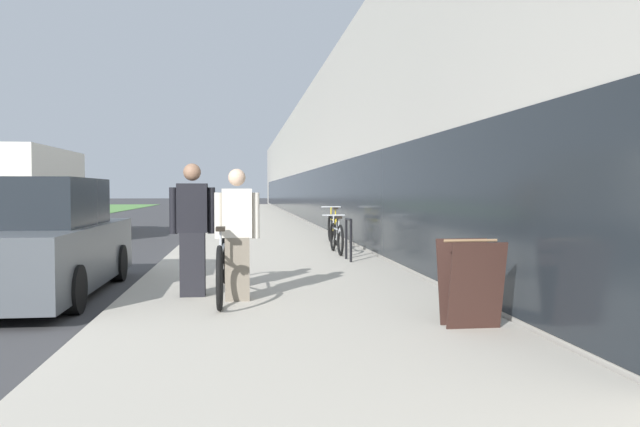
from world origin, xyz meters
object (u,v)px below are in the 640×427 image
tandem_bicycle (222,265)px  bike_rack_hoop (349,235)px  cruiser_bike_middle (334,228)px  moving_truck (28,194)px  parked_sedan_curbside (33,243)px  person_bystander (192,230)px  cruiser_bike_nearest (337,237)px  sandwich_board_sign (470,283)px  person_rider (237,234)px

tandem_bicycle → bike_rack_hoop: (2.36, 3.85, 0.11)m
tandem_bicycle → bike_rack_hoop: bearing=58.5°
bike_rack_hoop → cruiser_bike_middle: cruiser_bike_middle is taller
moving_truck → parked_sedan_curbside: bearing=-71.7°
moving_truck → person_bystander: bearing=-63.3°
tandem_bicycle → moving_truck: bearing=118.1°
person_bystander → moving_truck: moving_truck is taller
cruiser_bike_nearest → moving_truck: size_ratio=0.24×
tandem_bicycle → sandwich_board_sign: tandem_bicycle is taller
cruiser_bike_middle → moving_truck: 9.68m
person_bystander → parked_sedan_curbside: person_bystander is taller
person_rider → parked_sedan_curbside: 3.13m
tandem_bicycle → bike_rack_hoop: size_ratio=3.41×
cruiser_bike_middle → bike_rack_hoop: bearing=-94.0°
sandwich_board_sign → moving_truck: size_ratio=0.13×
cruiser_bike_nearest → parked_sedan_curbside: bearing=-138.5°
person_bystander → sandwich_board_sign: size_ratio=1.94×
person_rider → person_bystander: bearing=146.3°
sandwich_board_sign → moving_truck: (-8.77, 13.79, 0.83)m
person_rider → cruiser_bike_middle: size_ratio=0.91×
bike_rack_hoop → moving_truck: (-8.56, 7.73, 0.77)m
person_rider → parked_sedan_curbside: size_ratio=0.36×
person_bystander → cruiser_bike_middle: 8.26m
sandwich_board_sign → moving_truck: 16.37m
tandem_bicycle → person_bystander: bearing=177.0°
tandem_bicycle → parked_sedan_curbside: (-2.66, 0.88, 0.24)m
person_bystander → moving_truck: size_ratio=0.24×
tandem_bicycle → moving_truck: size_ratio=0.40×
cruiser_bike_middle → person_rider: bearing=-106.8°
bike_rack_hoop → cruiser_bike_nearest: size_ratio=0.48×
person_rider → person_bystander: size_ratio=0.95×
person_rider → sandwich_board_sign: bearing=-37.7°
person_bystander → sandwich_board_sign: bearing=-36.9°
person_bystander → bike_rack_hoop: person_bystander is taller
tandem_bicycle → person_bystander: (-0.39, 0.02, 0.47)m
cruiser_bike_nearest → bike_rack_hoop: bearing=-89.3°
parked_sedan_curbside → tandem_bicycle: bearing=-18.3°
person_rider → moving_truck: (-6.40, 11.96, 0.44)m
sandwich_board_sign → parked_sedan_curbside: parked_sedan_curbside is taller
bike_rack_hoop → sandwich_board_sign: (0.22, -6.06, -0.06)m
person_rider → sandwich_board_sign: size_ratio=1.85×
bike_rack_hoop → sandwich_board_sign: 6.06m
person_rider → sandwich_board_sign: (2.38, -1.84, -0.39)m
cruiser_bike_nearest → parked_sedan_curbside: parked_sedan_curbside is taller
cruiser_bike_middle → tandem_bicycle: bearing=-108.8°
bike_rack_hoop → parked_sedan_curbside: parked_sedan_curbside is taller
person_bystander → parked_sedan_curbside: 2.44m
person_rider → bike_rack_hoop: size_ratio=1.97×
cruiser_bike_middle → sandwich_board_sign: cruiser_bike_middle is taller
cruiser_bike_middle → sandwich_board_sign: 9.91m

